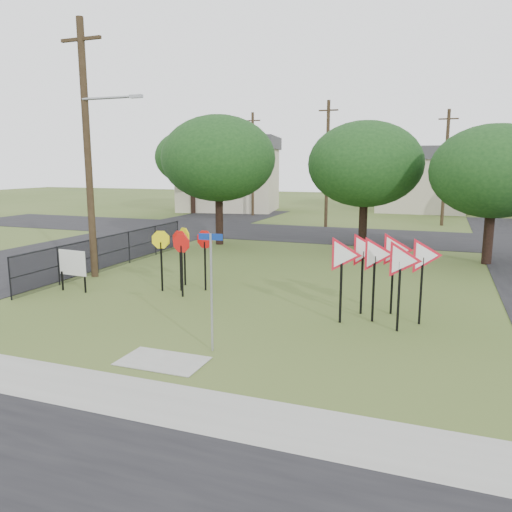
{
  "coord_description": "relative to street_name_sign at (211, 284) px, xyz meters",
  "views": [
    {
      "loc": [
        5.87,
        -11.95,
        4.53
      ],
      "look_at": [
        0.32,
        3.0,
        1.6
      ],
      "focal_mm": 35.0,
      "sensor_mm": 36.0,
      "label": 1
    }
  ],
  "objects": [
    {
      "name": "ground",
      "position": [
        -0.79,
        1.35,
        -1.68
      ],
      "size": [
        140.0,
        140.0,
        0.0
      ],
      "primitive_type": "plane",
      "color": "#3A4F1D"
    },
    {
      "name": "sidewalk",
      "position": [
        -0.79,
        -2.85,
        -1.67
      ],
      "size": [
        30.0,
        1.6,
        0.02
      ],
      "primitive_type": "cube",
      "color": "gray",
      "rests_on": "ground"
    },
    {
      "name": "planting_strip",
      "position": [
        -0.79,
        -4.05,
        -1.67
      ],
      "size": [
        30.0,
        0.8,
        0.02
      ],
      "primitive_type": "cube",
      "color": "#3A4F1D",
      "rests_on": "ground"
    },
    {
      "name": "street_left",
      "position": [
        -12.79,
        11.35,
        -1.67
      ],
      "size": [
        8.0,
        50.0,
        0.02
      ],
      "primitive_type": "cube",
      "color": "black",
      "rests_on": "ground"
    },
    {
      "name": "street_far",
      "position": [
        -0.79,
        21.35,
        -1.67
      ],
      "size": [
        60.0,
        8.0,
        0.02
      ],
      "primitive_type": "cube",
      "color": "black",
      "rests_on": "ground"
    },
    {
      "name": "curb_pad",
      "position": [
        -0.79,
        -1.05,
        -1.67
      ],
      "size": [
        2.0,
        1.2,
        0.02
      ],
      "primitive_type": "cube",
      "color": "gray",
      "rests_on": "ground"
    },
    {
      "name": "street_name_sign",
      "position": [
        0.0,
        0.0,
        0.0
      ],
      "size": [
        0.6,
        0.07,
        2.92
      ],
      "color": "#96989E",
      "rests_on": "ground"
    },
    {
      "name": "stop_sign_cluster",
      "position": [
        -3.55,
        5.04,
        -0.01
      ],
      "size": [
        2.11,
        1.76,
        2.23
      ],
      "color": "black",
      "rests_on": "ground"
    },
    {
      "name": "yield_sign_cluster",
      "position": [
        3.59,
        3.88,
        0.2
      ],
      "size": [
        3.25,
        1.78,
        2.57
      ],
      "color": "black",
      "rests_on": "ground"
    },
    {
      "name": "info_board",
      "position": [
        -7.21,
        3.55,
        -0.67
      ],
      "size": [
        1.21,
        0.14,
        1.51
      ],
      "color": "black",
      "rests_on": "ground"
    },
    {
      "name": "utility_pole_main",
      "position": [
        -8.03,
        5.85,
        3.53
      ],
      "size": [
        3.55,
        0.33,
        10.0
      ],
      "color": "#392B1A",
      "rests_on": "ground"
    },
    {
      "name": "far_pole_a",
      "position": [
        -2.79,
        25.35,
        2.92
      ],
      "size": [
        1.4,
        0.24,
        9.0
      ],
      "color": "#392B1A",
      "rests_on": "ground"
    },
    {
      "name": "far_pole_b",
      "position": [
        5.21,
        29.35,
        2.67
      ],
      "size": [
        1.4,
        0.24,
        8.5
      ],
      "color": "#392B1A",
      "rests_on": "ground"
    },
    {
      "name": "far_pole_c",
      "position": [
        -10.79,
        31.35,
        2.92
      ],
      "size": [
        1.4,
        0.24,
        9.0
      ],
      "color": "#392B1A",
      "rests_on": "ground"
    },
    {
      "name": "fence_run",
      "position": [
        -8.39,
        7.6,
        -0.9
      ],
      "size": [
        0.05,
        11.55,
        1.5
      ],
      "color": "black",
      "rests_on": "ground"
    },
    {
      "name": "house_left",
      "position": [
        -14.79,
        35.35,
        1.97
      ],
      "size": [
        10.58,
        8.88,
        7.2
      ],
      "color": "#BFB69A",
      "rests_on": "ground"
    },
    {
      "name": "house_mid",
      "position": [
        3.21,
        41.35,
        1.47
      ],
      "size": [
        8.4,
        8.4,
        6.2
      ],
      "color": "#BFB69A",
      "rests_on": "ground"
    },
    {
      "name": "tree_near_left",
      "position": [
        -6.79,
        15.35,
        3.18
      ],
      "size": [
        6.4,
        6.4,
        7.27
      ],
      "color": "black",
      "rests_on": "ground"
    },
    {
      "name": "tree_near_mid",
      "position": [
        1.21,
        16.35,
        2.86
      ],
      "size": [
        6.0,
        6.0,
        6.8
      ],
      "color": "black",
      "rests_on": "ground"
    },
    {
      "name": "tree_near_right",
      "position": [
        7.21,
        14.35,
        2.54
      ],
      "size": [
        5.6,
        5.6,
        6.33
      ],
      "color": "black",
      "rests_on": "ground"
    },
    {
      "name": "tree_far_left",
      "position": [
        -16.79,
        31.35,
        3.49
      ],
      "size": [
        6.8,
        6.8,
        7.73
      ],
      "color": "black",
      "rests_on": "ground"
    }
  ]
}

